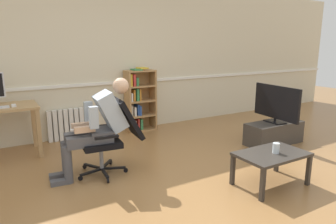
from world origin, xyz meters
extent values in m
plane|color=olive|center=(0.00, 0.00, 0.00)|extent=(18.00, 18.00, 0.00)
cube|color=beige|center=(0.00, 2.65, 1.35)|extent=(12.00, 0.10, 2.70)
cube|color=white|center=(0.00, 2.58, 0.92)|extent=(12.00, 0.03, 0.05)
cube|color=tan|center=(-1.40, 1.86, 0.36)|extent=(0.06, 0.06, 0.72)
cube|color=tan|center=(-1.40, 2.44, 0.36)|extent=(0.06, 0.06, 0.72)
cube|color=white|center=(-1.67, 2.03, 0.77)|extent=(0.06, 0.10, 0.03)
cube|color=#AD7F4C|center=(0.21, 2.42, 0.57)|extent=(0.03, 0.28, 1.14)
cube|color=#AD7F4C|center=(0.73, 2.42, 0.57)|extent=(0.03, 0.28, 1.14)
cube|color=#AD7F4C|center=(0.47, 2.56, 0.57)|extent=(0.52, 0.02, 1.14)
cube|color=#AD7F4C|center=(0.47, 2.42, 0.01)|extent=(0.49, 0.28, 0.03)
cube|color=#AD7F4C|center=(0.47, 2.42, 0.29)|extent=(0.49, 0.28, 0.03)
cube|color=#AD7F4C|center=(0.47, 2.42, 0.57)|extent=(0.49, 0.28, 0.03)
cube|color=#AD7F4C|center=(0.47, 2.42, 0.85)|extent=(0.49, 0.28, 0.03)
cube|color=#AD7F4C|center=(0.47, 2.42, 1.13)|extent=(0.49, 0.28, 0.03)
cube|color=orange|center=(0.26, 2.40, 0.11)|extent=(0.03, 0.19, 0.16)
cube|color=beige|center=(0.26, 2.44, 0.41)|extent=(0.04, 0.19, 0.21)
cube|color=white|center=(0.26, 2.40, 0.66)|extent=(0.03, 0.19, 0.15)
cube|color=gold|center=(0.26, 2.42, 0.98)|extent=(0.04, 0.19, 0.22)
cube|color=beige|center=(0.32, 2.42, 0.12)|extent=(0.03, 0.19, 0.19)
cube|color=white|center=(0.33, 2.42, 0.39)|extent=(0.04, 0.19, 0.16)
cube|color=orange|center=(0.32, 2.44, 0.69)|extent=(0.03, 0.19, 0.21)
cube|color=red|center=(0.32, 2.40, 0.97)|extent=(0.05, 0.19, 0.21)
cube|color=red|center=(0.40, 2.44, 0.13)|extent=(0.03, 0.19, 0.21)
cube|color=#2D519E|center=(0.40, 2.44, 0.41)|extent=(0.04, 0.19, 0.20)
cube|color=#38844C|center=(0.39, 2.43, 0.70)|extent=(0.05, 0.19, 0.23)
cube|color=#38844C|center=(0.39, 2.43, 0.94)|extent=(0.05, 0.19, 0.15)
cube|color=#38844C|center=(0.45, 2.43, 0.13)|extent=(0.05, 0.19, 0.20)
cube|color=#2D519E|center=(0.43, 2.42, 0.40)|extent=(0.03, 0.19, 0.18)
cube|color=orange|center=(0.44, 2.43, 0.69)|extent=(0.03, 0.19, 0.21)
cube|color=#38844C|center=(0.40, 2.41, 1.16)|extent=(0.16, 0.22, 0.02)
cube|color=gold|center=(0.52, 2.41, 1.18)|extent=(0.16, 0.22, 0.02)
cube|color=white|center=(-1.15, 2.54, 0.27)|extent=(0.07, 0.08, 0.53)
cube|color=white|center=(-1.06, 2.54, 0.27)|extent=(0.07, 0.08, 0.53)
cube|color=white|center=(-0.97, 2.54, 0.27)|extent=(0.07, 0.08, 0.53)
cube|color=white|center=(-0.88, 2.54, 0.27)|extent=(0.07, 0.08, 0.53)
cube|color=white|center=(-0.80, 2.54, 0.27)|extent=(0.07, 0.08, 0.53)
cube|color=white|center=(-0.71, 2.54, 0.27)|extent=(0.07, 0.08, 0.53)
cube|color=white|center=(-0.62, 2.54, 0.27)|extent=(0.07, 0.08, 0.53)
cube|color=white|center=(-0.53, 2.54, 0.27)|extent=(0.07, 0.08, 0.53)
cube|color=white|center=(-0.44, 2.54, 0.27)|extent=(0.07, 0.08, 0.53)
cube|color=black|center=(-0.83, 0.72, 0.07)|extent=(0.06, 0.30, 0.02)
cylinder|color=black|center=(-0.84, 0.57, 0.03)|extent=(0.03, 0.06, 0.06)
cube|color=black|center=(-0.68, 0.81, 0.07)|extent=(0.29, 0.15, 0.02)
cylinder|color=black|center=(-0.54, 0.75, 0.03)|extent=(0.06, 0.04, 0.06)
cube|color=black|center=(-0.72, 0.98, 0.07)|extent=(0.22, 0.25, 0.02)
cylinder|color=black|center=(-0.62, 1.10, 0.03)|extent=(0.05, 0.06, 0.06)
cube|color=black|center=(-0.89, 1.00, 0.07)|extent=(0.18, 0.28, 0.02)
cylinder|color=black|center=(-0.97, 1.13, 0.03)|extent=(0.05, 0.06, 0.06)
cube|color=black|center=(-0.96, 0.84, 0.07)|extent=(0.30, 0.10, 0.02)
cylinder|color=black|center=(-1.11, 0.80, 0.03)|extent=(0.06, 0.03, 0.06)
cylinder|color=gray|center=(-0.82, 0.87, 0.23)|extent=(0.05, 0.05, 0.30)
cube|color=black|center=(-0.82, 0.87, 0.41)|extent=(0.50, 0.50, 0.07)
cube|color=black|center=(-0.45, 0.84, 0.69)|extent=(0.36, 0.46, 0.52)
cube|color=black|center=(-0.77, 1.13, 0.56)|extent=(0.28, 0.07, 0.03)
cube|color=black|center=(-0.82, 0.61, 0.56)|extent=(0.28, 0.07, 0.03)
cube|color=#4C4C51|center=(-0.82, 0.87, 0.52)|extent=(0.29, 0.36, 0.14)
cube|color=#A3B2C1|center=(-0.67, 0.86, 0.80)|extent=(0.41, 0.37, 0.52)
sphere|color=#D6A884|center=(-0.53, 0.84, 1.11)|extent=(0.20, 0.20, 0.20)
cube|color=white|center=(-1.09, 0.89, 0.62)|extent=(0.15, 0.05, 0.02)
cube|color=#4C4C51|center=(-1.01, 0.99, 0.49)|extent=(0.43, 0.17, 0.13)
cylinder|color=#4C4C51|center=(-1.22, 1.01, 0.23)|extent=(0.10, 0.10, 0.46)
cube|color=#4C4C51|center=(-1.32, 1.02, 0.03)|extent=(0.23, 0.11, 0.06)
cube|color=#4C4C51|center=(-1.03, 0.79, 0.49)|extent=(0.43, 0.17, 0.13)
cylinder|color=#4C4C51|center=(-1.24, 0.81, 0.23)|extent=(0.10, 0.10, 0.46)
cube|color=#4C4C51|center=(-1.34, 0.82, 0.03)|extent=(0.23, 0.11, 0.06)
cube|color=#A3B2C1|center=(-0.90, 1.04, 0.78)|extent=(0.11, 0.09, 0.26)
cube|color=#D6A884|center=(-1.01, 0.98, 0.64)|extent=(0.25, 0.09, 0.07)
cube|color=#A3B2C1|center=(-0.93, 0.72, 0.78)|extent=(0.11, 0.09, 0.26)
cube|color=#D6A884|center=(-1.02, 0.79, 0.64)|extent=(0.25, 0.09, 0.07)
cube|color=#3D3833|center=(2.02, 0.59, 0.18)|extent=(1.00, 0.40, 0.36)
cube|color=black|center=(2.02, 0.59, 0.37)|extent=(0.22, 0.33, 0.02)
cylinder|color=black|center=(2.02, 0.59, 0.41)|extent=(0.04, 0.04, 0.05)
cube|color=black|center=(2.02, 0.59, 0.70)|extent=(0.10, 0.92, 0.53)
cube|color=#B7D1F9|center=(2.05, 0.59, 0.70)|extent=(0.06, 0.87, 0.49)
cube|color=#332D28|center=(0.41, -0.66, 0.18)|extent=(0.04, 0.04, 0.36)
cube|color=#332D28|center=(1.17, -0.66, 0.18)|extent=(0.04, 0.04, 0.36)
cube|color=#332D28|center=(1.17, -0.20, 0.18)|extent=(0.04, 0.04, 0.36)
cube|color=#332D28|center=(0.41, -0.20, 0.18)|extent=(0.04, 0.04, 0.36)
cube|color=#332D28|center=(0.79, -0.43, 0.38)|extent=(0.82, 0.52, 0.03)
cylinder|color=silver|center=(0.82, -0.45, 0.45)|extent=(0.08, 0.08, 0.12)
camera|label=1|loc=(-1.92, -2.69, 1.63)|focal=32.62mm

